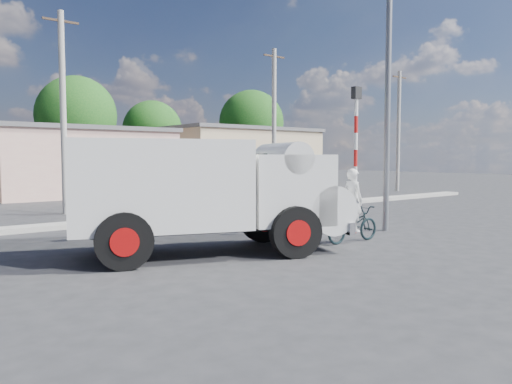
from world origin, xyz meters
TOP-DOWN VIEW (x-y plane):
  - ground_plane at (0.00, 0.00)m, footprint 120.00×120.00m
  - median at (0.00, 8.00)m, footprint 40.00×0.80m
  - truck at (-1.95, 1.50)m, footprint 6.84×4.36m
  - bicycle at (1.84, 0.43)m, footprint 1.86×0.70m
  - cyclist at (1.84, 0.43)m, footprint 0.42×0.63m
  - car_cream at (6.50, 14.36)m, footprint 4.98×2.73m
  - car_red at (11.35, 16.85)m, footprint 4.46×2.69m
  - traffic_pole at (3.20, 1.50)m, footprint 0.28×0.18m
  - streetlight at (4.14, 1.20)m, footprint 2.34×0.22m
  - building_row at (1.10, 22.00)m, footprint 37.80×7.30m
  - tree_row at (3.76, 28.45)m, footprint 43.62×7.43m
  - utility_poles at (3.25, 12.00)m, footprint 35.40×0.24m

SIDE VIEW (x-z plane):
  - ground_plane at x=0.00m, z-range 0.00..0.00m
  - median at x=0.00m, z-range 0.00..0.16m
  - bicycle at x=1.84m, z-range 0.00..0.97m
  - car_red at x=11.35m, z-range 0.00..1.42m
  - car_cream at x=6.50m, z-range 0.00..1.56m
  - cyclist at x=1.84m, z-range 0.00..1.68m
  - truck at x=-1.95m, z-range 0.15..2.81m
  - building_row at x=1.10m, z-range -0.09..4.35m
  - traffic_pole at x=3.20m, z-range 0.41..4.77m
  - utility_poles at x=3.25m, z-range 0.07..8.07m
  - streetlight at x=4.14m, z-range 0.46..9.46m
  - tree_row at x=3.76m, z-range 0.78..9.21m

